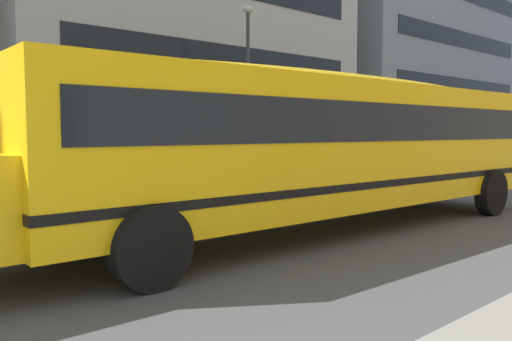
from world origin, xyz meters
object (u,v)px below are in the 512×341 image
object	(u,v)px
street_lamp	(248,71)
school_bus	(311,139)
parked_car_beige_far_corner	(350,159)
parked_car_maroon_end_of_row	(476,152)

from	to	relation	value
street_lamp	school_bus	bearing A→B (deg)	-123.72
parked_car_beige_far_corner	street_lamp	size ratio (longest dim) A/B	0.58
school_bus	parked_car_maroon_end_of_row	bearing A→B (deg)	-161.14
school_bus	parked_car_beige_far_corner	world-z (taller)	school_bus
street_lamp	parked_car_maroon_end_of_row	bearing A→B (deg)	-6.72
parked_car_beige_far_corner	parked_car_maroon_end_of_row	bearing A→B (deg)	-1.25
parked_car_beige_far_corner	street_lamp	bearing A→B (deg)	151.08
school_bus	parked_car_maroon_end_of_row	size ratio (longest dim) A/B	3.51
parked_car_maroon_end_of_row	street_lamp	size ratio (longest dim) A/B	0.58
parked_car_maroon_end_of_row	parked_car_beige_far_corner	bearing A→B (deg)	178.61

